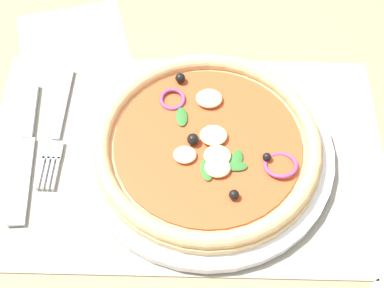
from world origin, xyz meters
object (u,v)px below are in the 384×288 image
object	(u,v)px
plate	(207,150)
pizza	(208,142)
fork	(57,132)
napkin	(73,40)
knife	(25,151)

from	to	relation	value
plate	pizza	size ratio (longest dim) A/B	1.12
fork	napkin	distance (cm)	15.95
plate	napkin	xyz separation A→B (cm)	(18.82, -18.29, -0.82)
pizza	fork	size ratio (longest dim) A/B	1.49
napkin	pizza	bearing A→B (deg)	135.85
plate	knife	bearing A→B (deg)	1.22
fork	knife	xyz separation A→B (cm)	(3.38, 2.82, 0.03)
pizza	knife	world-z (taller)	pizza
fork	napkin	size ratio (longest dim) A/B	1.25
plate	pizza	world-z (taller)	pizza
pizza	fork	distance (cm)	18.75
pizza	napkin	distance (cm)	26.38
napkin	knife	bearing A→B (deg)	80.83
napkin	fork	bearing A→B (deg)	91.28
plate	napkin	bearing A→B (deg)	-44.19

